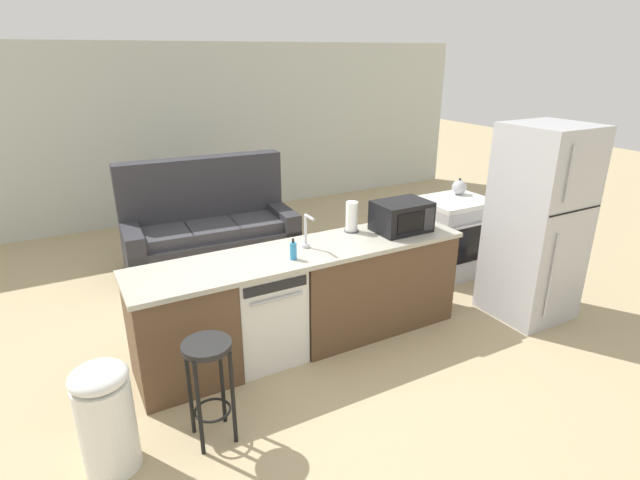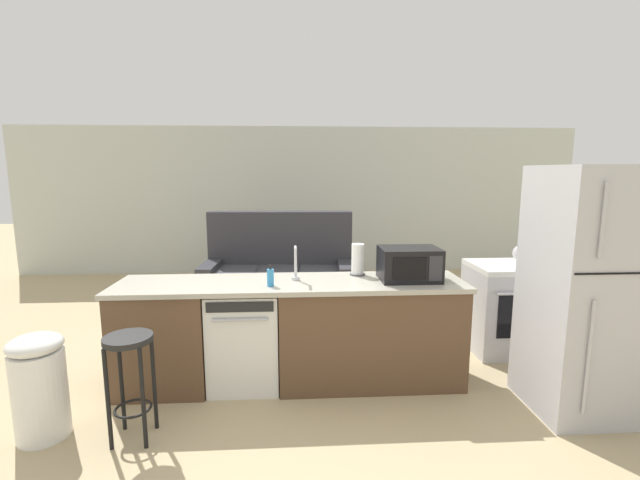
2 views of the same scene
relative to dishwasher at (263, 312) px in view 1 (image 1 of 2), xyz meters
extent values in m
plane|color=tan|center=(0.25, 0.00, -0.42)|extent=(24.00, 24.00, 0.00)
cube|color=beige|center=(0.55, 4.20, 0.88)|extent=(10.00, 0.06, 2.60)
cube|color=brown|center=(-0.68, 0.00, 0.01)|extent=(0.75, 0.62, 0.86)
cube|color=brown|center=(1.08, 0.00, 0.01)|extent=(1.55, 0.62, 0.86)
cube|color=#ADA899|center=(0.40, 0.00, 0.46)|extent=(2.94, 0.66, 0.04)
cube|color=black|center=(0.40, 0.00, -0.38)|extent=(2.86, 0.56, 0.08)
cube|color=silver|center=(0.00, 0.00, 0.00)|extent=(0.58, 0.58, 0.84)
cube|color=black|center=(0.00, -0.30, 0.36)|extent=(0.52, 0.01, 0.08)
cylinder|color=#B2B2B7|center=(0.00, -0.31, 0.26)|extent=(0.44, 0.02, 0.02)
cube|color=#B7B7BC|center=(2.60, 0.55, 0.00)|extent=(0.76, 0.64, 0.85)
cube|color=black|center=(2.60, 0.22, 0.05)|extent=(0.53, 0.01, 0.43)
cylinder|color=silver|center=(2.60, 0.20, 0.28)|extent=(0.61, 0.03, 0.03)
cube|color=silver|center=(2.60, 0.55, 0.45)|extent=(0.76, 0.64, 0.05)
torus|color=black|center=(2.43, 0.42, 0.47)|extent=(0.16, 0.16, 0.01)
torus|color=black|center=(2.77, 0.42, 0.47)|extent=(0.16, 0.16, 0.01)
torus|color=black|center=(2.43, 0.68, 0.47)|extent=(0.16, 0.16, 0.01)
torus|color=black|center=(2.77, 0.68, 0.47)|extent=(0.16, 0.16, 0.01)
cube|color=#B7B7BC|center=(2.60, -0.55, 0.51)|extent=(0.72, 0.70, 1.87)
cylinder|color=#B2B2B7|center=(2.40, -0.92, 1.09)|extent=(0.02, 0.02, 0.50)
cylinder|color=#B2B2B7|center=(2.40, -0.92, 0.16)|extent=(0.02, 0.02, 0.81)
cube|color=black|center=(2.60, -0.90, 0.74)|extent=(0.68, 0.01, 0.01)
cube|color=black|center=(1.41, 0.00, 0.62)|extent=(0.50, 0.36, 0.28)
cube|color=black|center=(1.36, -0.18, 0.62)|extent=(0.27, 0.01, 0.18)
cube|color=#2D2D33|center=(1.58, -0.18, 0.62)|extent=(0.11, 0.01, 0.21)
cylinder|color=silver|center=(0.44, 0.05, 0.49)|extent=(0.07, 0.07, 0.03)
cylinder|color=silver|center=(0.44, 0.05, 0.64)|extent=(0.02, 0.02, 0.26)
cylinder|color=silver|center=(0.44, -0.02, 0.77)|extent=(0.02, 0.14, 0.02)
cylinder|color=#4C4C51|center=(0.99, 0.21, 0.49)|extent=(0.14, 0.14, 0.01)
cylinder|color=white|center=(0.99, 0.21, 0.63)|extent=(0.11, 0.11, 0.27)
cylinder|color=#338CCC|center=(0.23, -0.13, 0.55)|extent=(0.06, 0.06, 0.14)
cylinder|color=black|center=(0.23, -0.13, 0.64)|extent=(0.02, 0.02, 0.04)
sphere|color=#B2B2B7|center=(2.77, 0.68, 0.56)|extent=(0.17, 0.17, 0.17)
sphere|color=black|center=(2.77, 0.68, 0.66)|extent=(0.03, 0.03, 0.03)
cone|color=#B2B2B7|center=(2.85, 0.68, 0.58)|extent=(0.08, 0.04, 0.06)
cylinder|color=black|center=(-0.68, -0.75, 0.30)|extent=(0.32, 0.32, 0.04)
cylinder|color=black|center=(-0.80, -0.86, -0.07)|extent=(0.03, 0.03, 0.70)
cylinder|color=black|center=(-0.57, -0.86, -0.07)|extent=(0.03, 0.03, 0.70)
cylinder|color=black|center=(-0.80, -0.63, -0.07)|extent=(0.03, 0.03, 0.70)
cylinder|color=black|center=(-0.57, -0.63, -0.07)|extent=(0.03, 0.03, 0.70)
torus|color=black|center=(-0.68, -0.75, -0.20)|extent=(0.25, 0.25, 0.02)
cylinder|color=white|center=(-1.32, -0.68, -0.11)|extent=(0.34, 0.34, 0.62)
ellipsoid|color=white|center=(-1.32, -0.68, 0.25)|extent=(0.35, 0.35, 0.14)
cube|color=#2D2D33|center=(0.21, 2.11, -0.21)|extent=(2.05, 1.01, 0.42)
cube|color=#2D2D33|center=(0.23, 2.44, 0.21)|extent=(2.01, 0.35, 1.27)
cube|color=#2D2D33|center=(-0.68, 2.17, -0.11)|extent=(0.25, 0.91, 0.62)
cube|color=#2D2D33|center=(1.11, 2.06, -0.11)|extent=(0.25, 0.91, 0.62)
cube|color=#3B3B41|center=(-0.34, 2.10, 0.06)|extent=(0.59, 0.66, 0.12)
cube|color=#3B3B41|center=(0.21, 2.06, 0.06)|extent=(0.59, 0.66, 0.12)
cube|color=#3B3B41|center=(0.76, 2.03, 0.06)|extent=(0.59, 0.66, 0.12)
camera|label=1|loc=(-1.36, -3.46, 2.04)|focal=28.00mm
camera|label=2|loc=(0.43, -3.52, 1.40)|focal=24.00mm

